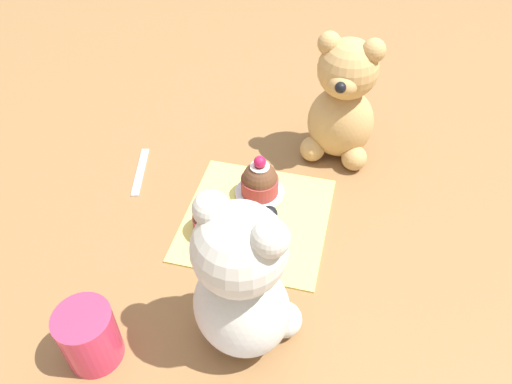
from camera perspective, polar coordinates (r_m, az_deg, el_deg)
name	(u,v)px	position (r m, az deg, el deg)	size (l,w,h in m)	color
ground_plane	(256,219)	(0.72, 0.00, -3.15)	(4.00, 4.00, 0.00)	olive
knitted_placemat	(256,218)	(0.72, 0.00, -2.99)	(0.20, 0.21, 0.01)	#E0D166
teddy_bear_cream	(242,284)	(0.53, -1.56, -10.43)	(0.14, 0.13, 0.22)	beige
teddy_bear_tan	(343,103)	(0.79, 9.89, 9.95)	(0.11, 0.11, 0.21)	tan
cupcake_near_cream_bear	(213,218)	(0.69, -4.97, -3.02)	(0.06, 0.06, 0.07)	#993333
saucer_plate	(260,193)	(0.75, 0.42, -0.07)	(0.07, 0.07, 0.01)	silver
cupcake_near_tan_bear	(260,180)	(0.73, 0.43, 1.33)	(0.06, 0.06, 0.07)	#993333
juice_glass	(89,336)	(0.60, -18.53, -15.35)	(0.06, 0.06, 0.08)	#DB3356
teaspoon	(140,171)	(0.82, -13.09, 2.36)	(0.11, 0.01, 0.01)	silver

